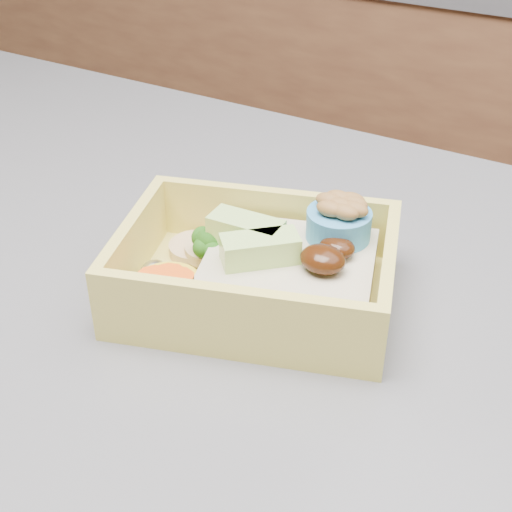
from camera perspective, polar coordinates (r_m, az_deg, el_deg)
The scene contains 1 object.
bento_box at distance 0.47m, azimuth 0.73°, elevation -1.11°, with size 0.21×0.18×0.07m.
Camera 1 is at (0.30, -0.30, 1.21)m, focal length 50.00 mm.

